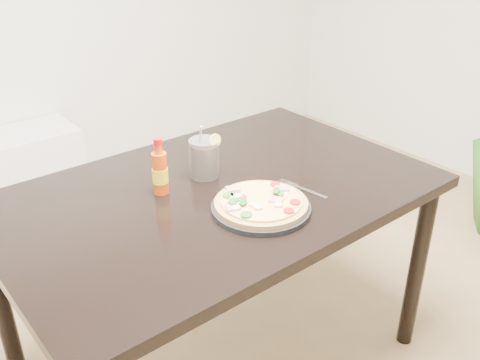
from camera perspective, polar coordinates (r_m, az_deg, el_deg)
dining_table at (r=1.78m, az=-2.44°, el=-3.30°), size 1.40×0.90×0.75m
plate at (r=1.62m, az=2.25°, el=-2.99°), size 0.30×0.30×0.02m
pizza at (r=1.61m, az=2.19°, el=-2.41°), size 0.28×0.28×0.03m
hot_sauce_bottle at (r=1.70m, az=-8.53°, el=0.87°), size 0.06×0.06×0.19m
cola_cup at (r=1.80m, az=-3.83°, el=2.25°), size 0.11×0.10×0.19m
fork at (r=1.75m, az=6.52°, el=-0.89°), size 0.05×0.19×0.00m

